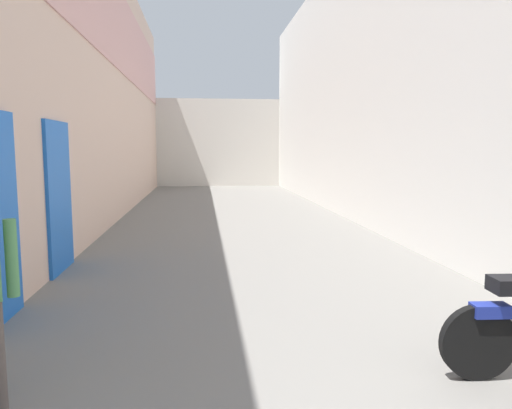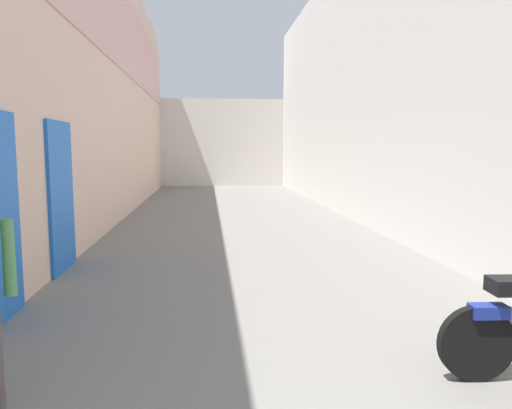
# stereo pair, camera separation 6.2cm
# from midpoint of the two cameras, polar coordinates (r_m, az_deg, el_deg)

# --- Properties ---
(ground_plane) EXTENTS (39.51, 39.51, 0.00)m
(ground_plane) POSITION_cam_midpoint_polar(r_m,az_deg,el_deg) (9.42, -1.63, -4.37)
(ground_plane) COLOR slate
(building_left) EXTENTS (0.45, 23.51, 6.79)m
(building_left) POSITION_cam_midpoint_polar(r_m,az_deg,el_deg) (11.50, -18.64, 14.43)
(building_left) COLOR beige
(building_left) RESTS_ON ground
(building_right) EXTENTS (0.45, 23.51, 6.99)m
(building_right) POSITION_cam_midpoint_polar(r_m,az_deg,el_deg) (11.98, 12.93, 14.63)
(building_right) COLOR silver
(building_right) RESTS_ON ground
(building_far_end) EXTENTS (8.81, 2.00, 4.11)m
(building_far_end) POSITION_cam_midpoint_polar(r_m,az_deg,el_deg) (23.98, -4.63, 7.29)
(building_far_end) COLOR beige
(building_far_end) RESTS_ON ground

